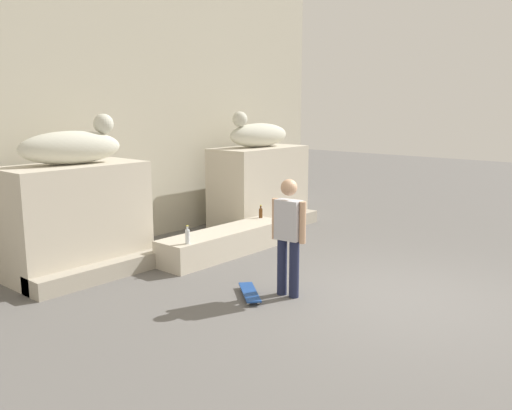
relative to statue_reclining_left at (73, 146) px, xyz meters
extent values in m
plane|color=#605E5B|center=(2.22, -4.53, -2.03)|extent=(40.00, 40.00, 0.00)
cube|color=#B9B29D|center=(2.22, 1.27, 1.41)|extent=(10.28, 0.60, 6.89)
cube|color=beige|center=(-0.04, 0.01, -1.16)|extent=(2.22, 1.11, 1.75)
cube|color=beige|center=(4.48, 0.01, -1.16)|extent=(2.22, 1.11, 1.75)
ellipsoid|color=beige|center=(-0.04, 0.01, -0.02)|extent=(1.67, 0.84, 0.52)
sphere|color=beige|center=(0.51, -0.09, 0.33)|extent=(0.32, 0.32, 0.32)
ellipsoid|color=beige|center=(4.48, 0.01, -0.02)|extent=(1.65, 0.74, 0.52)
sphere|color=beige|center=(3.93, 0.07, 0.33)|extent=(0.32, 0.32, 0.32)
cube|color=beige|center=(2.22, -1.10, -1.80)|extent=(2.69, 0.69, 0.46)
cylinder|color=#1E233F|center=(1.29, -3.14, -1.62)|extent=(0.14, 0.14, 0.82)
cylinder|color=#1E233F|center=(1.31, -3.34, -1.62)|extent=(0.14, 0.14, 0.82)
cube|color=silver|center=(1.30, -3.24, -0.93)|extent=(0.23, 0.38, 0.56)
sphere|color=tan|center=(1.30, -3.24, -0.48)|extent=(0.23, 0.23, 0.23)
cylinder|color=tan|center=(1.28, -3.01, -0.94)|extent=(0.09, 0.09, 0.58)
cylinder|color=tan|center=(1.32, -3.46, -0.94)|extent=(0.09, 0.09, 0.58)
cube|color=navy|center=(0.91, -2.86, -1.97)|extent=(0.66, 0.74, 0.02)
cylinder|color=white|center=(0.77, -3.13, -2.01)|extent=(0.06, 0.06, 0.06)
cylinder|color=white|center=(0.67, -3.04, -2.01)|extent=(0.06, 0.06, 0.06)
cylinder|color=white|center=(1.16, -2.67, -2.01)|extent=(0.06, 0.06, 0.06)
cylinder|color=white|center=(1.05, -2.58, -2.01)|extent=(0.06, 0.06, 0.06)
cylinder|color=#593314|center=(3.45, -0.92, -1.48)|extent=(0.07, 0.07, 0.18)
cylinder|color=#593314|center=(3.45, -0.92, -1.36)|extent=(0.03, 0.03, 0.06)
cylinder|color=yellow|center=(3.45, -0.92, -1.32)|extent=(0.04, 0.04, 0.01)
cylinder|color=silver|center=(1.14, -1.32, -1.46)|extent=(0.07, 0.07, 0.23)
cylinder|color=silver|center=(1.14, -1.32, -1.31)|extent=(0.03, 0.03, 0.06)
cylinder|color=yellow|center=(1.14, -1.32, -1.28)|extent=(0.04, 0.04, 0.01)
cube|color=#A9A08F|center=(2.22, -0.57, -1.90)|extent=(6.73, 0.50, 0.27)
camera|label=1|loc=(-4.48, -7.61, 0.64)|focal=37.57mm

